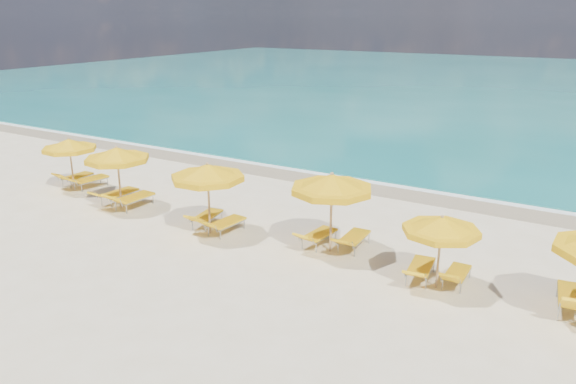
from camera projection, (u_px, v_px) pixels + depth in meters
The scene contains 21 objects.
ground_plane at pixel (265, 238), 18.59m from camera, with size 120.00×120.00×0.00m, color beige.
ocean at pixel (520, 85), 57.77m from camera, with size 120.00×80.00×0.30m, color #126966.
wet_sand_band at pixel (357, 183), 24.63m from camera, with size 120.00×2.60×0.01m, color tan.
foam_line at pixel (364, 179), 25.28m from camera, with size 120.00×1.20×0.03m, color white.
whitecap_near at pixel (333, 131), 35.41m from camera, with size 14.00×0.36×0.05m, color white.
umbrella_2 at pixel (69, 145), 23.19m from camera, with size 2.82×2.82×2.23m.
umbrella_3 at pixel (117, 155), 20.92m from camera, with size 2.93×2.93×2.42m.
umbrella_4 at pixel (208, 173), 18.38m from camera, with size 3.12×3.12×2.48m.
umbrella_5 at pixel (332, 184), 16.92m from camera, with size 2.60×2.60×2.57m.
umbrella_6 at pixel (441, 226), 14.72m from camera, with size 2.34×2.34×2.09m.
lounger_2_left at pixel (77, 180), 24.38m from camera, with size 0.63×1.77×0.75m.
lounger_2_right at pixel (90, 183), 23.88m from camera, with size 0.88×1.98×0.74m.
lounger_3_left at pixel (119, 197), 21.97m from camera, with size 0.72×2.03×0.76m.
lounger_3_right at pixel (134, 202), 21.39m from camera, with size 0.77×2.07×0.86m.
lounger_4_left at pixel (207, 220), 19.62m from camera, with size 0.87×1.86×0.73m.
lounger_4_right at pixel (226, 227), 18.97m from camera, with size 0.78×1.89×0.77m.
lounger_5_left at pixel (318, 239), 17.97m from camera, with size 0.73×1.85×0.73m.
lounger_5_right at pixel (353, 242), 17.69m from camera, with size 0.69×1.93×0.73m.
lounger_6_left at pixel (420, 272), 15.64m from camera, with size 0.83×1.91×0.73m.
lounger_6_right at pixel (456, 278), 15.36m from camera, with size 0.58×1.64×0.72m.
lounger_7_left at pixel (571, 303), 13.95m from camera, with size 0.89×2.02×0.91m.
Camera 1 is at (9.55, -14.37, 7.12)m, focal length 35.00 mm.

